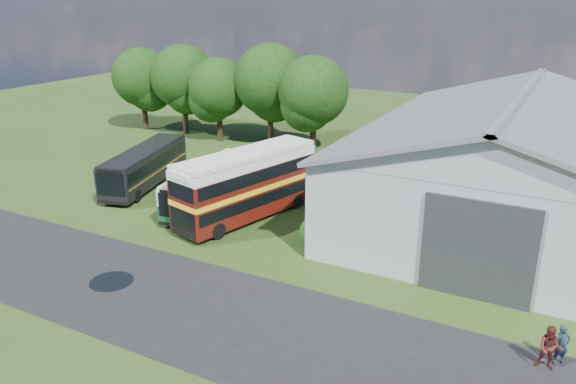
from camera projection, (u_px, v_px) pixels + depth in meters
The scene contains 17 objects.
ground at pixel (173, 264), 30.36m from camera, with size 120.00×120.00×0.00m, color #223C13.
asphalt_road at pixel (182, 303), 26.53m from camera, with size 60.00×8.00×0.02m, color black.
puddle at pixel (112, 282), 28.52m from camera, with size 2.20×2.20×0.01m, color black.
storage_shed at pixel (516, 155), 35.64m from camera, with size 18.80×24.80×8.15m.
tree_far_left at pixel (142, 77), 58.63m from camera, with size 6.12×6.12×8.64m.
tree_left_a at pixel (183, 77), 56.73m from camera, with size 6.46×6.46×9.12m.
tree_left_b at pixel (218, 88), 53.90m from camera, with size 5.78×5.78×8.16m.
tree_mid at pixel (270, 80), 52.46m from camera, with size 6.80×6.80×9.60m.
tree_right_a at pixel (314, 91), 49.58m from camera, with size 6.26×6.26×8.83m.
shrub_front at pixel (314, 244), 32.87m from camera, with size 1.70×1.70×1.70m, color #194714.
shrub_mid at pixel (328, 231), 34.54m from camera, with size 1.60×1.60×1.60m, color #194714.
shrub_back at pixel (340, 220), 36.20m from camera, with size 1.80×1.80×1.80m, color #194714.
bus_green_single at pixel (210, 185), 38.47m from camera, with size 3.62×10.08×2.72m.
bus_maroon_double at pixel (247, 186), 35.91m from camera, with size 5.21×10.70×4.46m.
bus_dark_single at pixel (145, 166), 42.43m from camera, with size 5.02×10.55×2.84m.
visitor_a at pixel (562, 345), 21.93m from camera, with size 0.63×0.41×1.72m, color #1A2A39.
visitor_b at pixel (550, 349), 21.61m from camera, with size 0.90×0.70×1.85m, color #451A16.
Camera 1 is at (18.32, -21.17, 13.86)m, focal length 35.00 mm.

